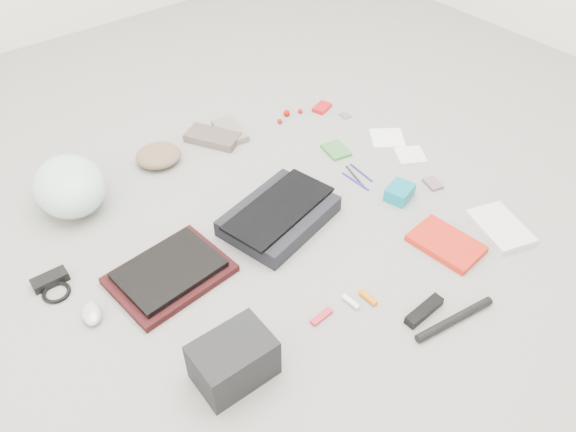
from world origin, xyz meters
TOP-DOWN VIEW (x-y plane):
  - ground_plane at (0.00, 0.00)m, footprint 4.00×4.00m
  - messenger_bag at (-0.01, 0.03)m, footprint 0.44×0.35m
  - bag_flap at (-0.01, 0.03)m, footprint 0.45×0.28m
  - laptop_sleeve at (-0.45, 0.05)m, footprint 0.39×0.30m
  - laptop at (-0.45, 0.05)m, footprint 0.33×0.25m
  - bike_helmet at (-0.55, 0.58)m, footprint 0.29×0.34m
  - beanie at (-0.17, 0.63)m, footprint 0.22×0.21m
  - mitten_left at (0.08, 0.62)m, footprint 0.21×0.25m
  - mitten_right at (0.17, 0.61)m, footprint 0.13×0.21m
  - power_brick at (-0.76, 0.27)m, footprint 0.11×0.05m
  - cable_coil at (-0.77, 0.22)m, footprint 0.10×0.10m
  - mouse at (-0.72, 0.06)m, footprint 0.08×0.11m
  - camera_bag at (-0.49, -0.38)m, footprint 0.22×0.15m
  - multitool at (-0.17, -0.38)m, footprint 0.08×0.03m
  - toiletry_tube_white at (-0.07, -0.40)m, footprint 0.02×0.07m
  - toiletry_tube_orange at (-0.01, -0.42)m, footprint 0.02×0.07m
  - u_lock at (0.08, -0.56)m, footprint 0.15×0.04m
  - bike_pump at (0.13, -0.64)m, footprint 0.29×0.07m
  - book_red at (0.36, -0.42)m, footprint 0.18×0.25m
  - book_white at (0.58, -0.48)m, footprint 0.21×0.26m
  - notepad at (0.44, 0.23)m, footprint 0.11×0.13m
  - pen_blue at (0.36, 0.03)m, footprint 0.01×0.14m
  - pen_black at (0.38, 0.05)m, footprint 0.05×0.15m
  - pen_navy at (0.42, 0.06)m, footprint 0.02×0.13m
  - accordion_wallet at (0.43, -0.14)m, footprint 0.12×0.11m
  - card_deck at (0.58, -0.17)m, footprint 0.07×0.09m
  - napkin_top at (0.67, 0.16)m, footprint 0.19×0.19m
  - napkin_bottom at (0.66, 0.01)m, footprint 0.15×0.15m
  - lollipop_a at (0.39, 0.54)m, footprint 0.03×0.03m
  - lollipop_b at (0.45, 0.57)m, footprint 0.04×0.04m
  - lollipop_c at (0.51, 0.55)m, footprint 0.02×0.02m
  - altoids_tin at (0.61, 0.51)m, footprint 0.10×0.08m
  - stamp_sheet at (0.66, 0.40)m, footprint 0.05×0.05m

SIDE VIEW (x-z plane):
  - ground_plane at x=0.00m, z-range 0.00..0.00m
  - stamp_sheet at x=0.66m, z-range 0.00..0.00m
  - napkin_bottom at x=0.66m, z-range 0.00..0.01m
  - pen_navy at x=0.42m, z-range 0.00..0.01m
  - pen_blue at x=0.36m, z-range 0.00..0.01m
  - napkin_top at x=0.67m, z-range 0.00..0.01m
  - pen_black at x=0.38m, z-range 0.00..0.01m
  - multitool at x=-0.17m, z-range 0.00..0.01m
  - cable_coil at x=-0.77m, z-range 0.00..0.01m
  - notepad at x=0.44m, z-range 0.00..0.01m
  - card_deck at x=0.58m, z-range 0.00..0.01m
  - toiletry_tube_white at x=-0.07m, z-range 0.00..0.02m
  - altoids_tin at x=0.61m, z-range 0.00..0.02m
  - toiletry_tube_orange at x=-0.01m, z-range 0.00..0.02m
  - lollipop_c at x=0.51m, z-range 0.00..0.02m
  - book_white at x=0.58m, z-range 0.00..0.02m
  - lollipop_a at x=0.39m, z-range 0.00..0.02m
  - book_red at x=0.36m, z-range 0.00..0.02m
  - laptop_sleeve at x=-0.45m, z-range 0.00..0.03m
  - bike_pump at x=0.13m, z-range 0.00..0.03m
  - mitten_right at x=0.17m, z-range 0.00..0.03m
  - u_lock at x=0.08m, z-range 0.00..0.03m
  - lollipop_b at x=0.45m, z-range 0.00..0.03m
  - power_brick at x=-0.76m, z-range 0.00..0.03m
  - mitten_left at x=0.08m, z-range 0.00..0.03m
  - mouse at x=-0.72m, z-range 0.00..0.04m
  - accordion_wallet at x=0.43m, z-range 0.00..0.05m
  - beanie at x=-0.17m, z-range 0.00..0.06m
  - messenger_bag at x=-0.01m, z-range 0.00..0.06m
  - laptop at x=-0.45m, z-range 0.03..0.05m
  - camera_bag at x=-0.49m, z-range 0.00..0.14m
  - bag_flap at x=-0.01m, z-range 0.06..0.08m
  - bike_helmet at x=-0.55m, z-range 0.00..0.19m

